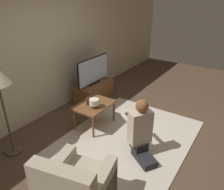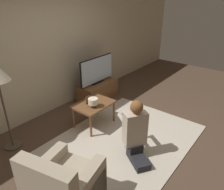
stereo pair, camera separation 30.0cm
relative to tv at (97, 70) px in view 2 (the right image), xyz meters
The scene contains 10 objects.
ground_plane 1.90m from the tv, 122.81° to the right, with size 10.00×10.00×0.00m, color brown.
wall_back 1.19m from the tv, 154.29° to the left, with size 10.00×0.06×2.60m.
rug 1.90m from the tv, 122.81° to the right, with size 2.67×2.02×0.02m.
tv_stand 0.53m from the tv, 90.00° to the right, with size 0.96×0.49×0.42m.
tv is the anchor object (origin of this frame).
coffee_table 1.20m from the tv, 141.53° to the right, with size 0.74×0.54×0.48m.
armchair 3.00m from the tv, 145.68° to the right, with size 0.89×0.86×0.88m.
person_kneeling 2.20m from the tv, 122.86° to the right, with size 0.64×0.80×0.98m.
picture_frame 1.17m from the tv, 146.65° to the right, with size 0.11×0.01×0.15m.
table_lamp 1.30m from the tv, 141.35° to the right, with size 0.18×0.18×0.17m.
Camera 2 is at (-2.59, -1.79, 2.40)m, focal length 35.00 mm.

